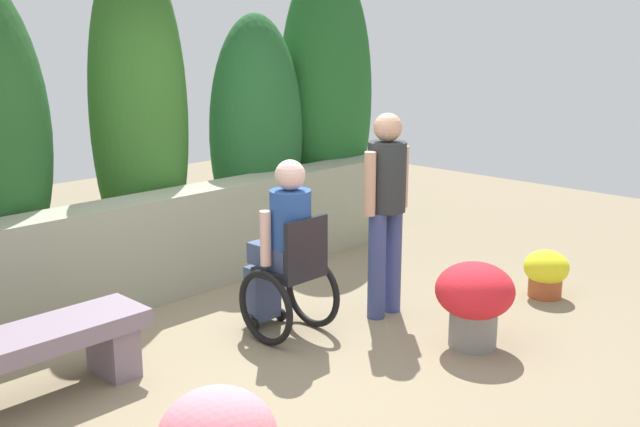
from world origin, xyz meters
The scene contains 8 objects.
ground_plane centered at (0.00, 0.00, 0.00)m, with size 13.51×13.51×0.00m, color #85755B.
stone_retaining_wall centered at (0.00, 1.49, 0.44)m, with size 5.86×0.38×0.89m, color gray.
hedge_backdrop centered at (0.02, 2.05, 1.43)m, with size 6.38×1.12×3.01m.
stone_bench centered at (-1.61, 0.47, 0.31)m, with size 1.50×0.43×0.46m.
person_in_wheelchair centered at (0.21, 0.13, 0.62)m, with size 0.53×0.66×1.33m.
person_standing_companion centered at (1.03, -0.14, 0.93)m, with size 0.49×0.30×1.61m.
flower_pot_terracotta_by_wall centered at (0.99, -1.00, 0.36)m, with size 0.56×0.56×0.62m.
flower_pot_red_accent centered at (2.30, -0.88, 0.22)m, with size 0.38×0.38×0.41m.
Camera 1 is at (-3.32, -3.64, 2.20)m, focal length 41.31 mm.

